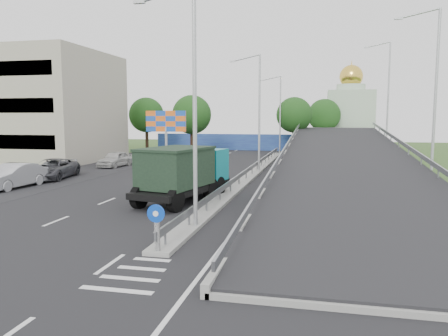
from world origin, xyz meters
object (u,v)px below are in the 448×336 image
(parked_car_c, at_px, (52,169))
(sign_bollard, at_px, (157,228))
(lamp_post_mid, at_px, (257,106))
(parked_car_b, at_px, (13,176))
(parked_car_e, at_px, (115,159))
(billboard, at_px, (166,125))
(lamp_post_near, at_px, (190,95))
(lamp_post_far, at_px, (279,110))
(parked_car_d, at_px, (52,169))
(dump_truck, at_px, (184,171))
(church, at_px, (350,115))

(parked_car_c, bearing_deg, sign_bollard, -56.58)
(lamp_post_mid, height_order, parked_car_b, lamp_post_mid)
(parked_car_e, bearing_deg, lamp_post_mid, -1.63)
(billboard, distance_m, parked_car_e, 6.25)
(lamp_post_near, height_order, parked_car_e, lamp_post_near)
(parked_car_c, bearing_deg, parked_car_e, 74.61)
(billboard, relative_size, parked_car_b, 1.06)
(sign_bollard, distance_m, billboard, 27.53)
(lamp_post_far, bearing_deg, parked_car_b, -115.48)
(lamp_post_near, bearing_deg, parked_car_d, 139.59)
(lamp_post_mid, bearing_deg, parked_car_d, -157.60)
(billboard, relative_size, parked_car_e, 1.20)
(lamp_post_far, bearing_deg, parked_car_c, -119.31)
(lamp_post_near, distance_m, dump_truck, 7.67)
(billboard, bearing_deg, parked_car_e, -176.35)
(lamp_post_far, distance_m, parked_car_d, 31.31)
(lamp_post_mid, height_order, parked_car_e, lamp_post_mid)
(sign_bollard, bearing_deg, parked_car_d, 132.26)
(parked_car_c, bearing_deg, dump_truck, -36.00)
(sign_bollard, xyz_separation_m, church, (10.00, 57.83, 4.28))
(parked_car_c, bearing_deg, parked_car_d, 115.10)
(billboard, xyz_separation_m, parked_car_c, (-6.20, -9.28, -3.39))
(lamp_post_mid, xyz_separation_m, parked_car_e, (-14.34, 1.67, -5.03))
(billboard, bearing_deg, lamp_post_near, -67.51)
(sign_bollard, relative_size, lamp_post_near, 0.17)
(church, xyz_separation_m, parked_car_e, (-24.23, -32.33, -4.53))
(sign_bollard, relative_size, billboard, 0.30)
(sign_bollard, relative_size, parked_car_b, 0.32)
(parked_car_c, distance_m, parked_car_d, 0.92)
(billboard, bearing_deg, dump_truck, -66.68)
(lamp_post_near, xyz_separation_m, church, (9.89, 54.00, -0.50))
(dump_truck, height_order, parked_car_c, dump_truck)
(sign_bollard, distance_m, lamp_post_far, 44.08)
(lamp_post_near, distance_m, church, 54.90)
(parked_car_c, distance_m, parked_car_e, 9.00)
(church, bearing_deg, sign_bollard, -99.81)
(church, height_order, dump_truck, church)
(lamp_post_near, bearing_deg, dump_truck, 110.30)
(church, height_order, billboard, church)
(lamp_post_near, distance_m, parked_car_d, 21.41)
(lamp_post_mid, relative_size, billboard, 1.83)
(lamp_post_mid, relative_size, parked_car_d, 2.18)
(church, height_order, parked_car_e, church)
(billboard, distance_m, parked_car_b, 15.56)
(sign_bollard, height_order, parked_car_c, sign_bollard)
(church, distance_m, parked_car_c, 48.58)
(parked_car_d, bearing_deg, billboard, 55.28)
(lamp_post_far, relative_size, billboard, 1.83)
(parked_car_e, bearing_deg, sign_bollard, -55.83)
(lamp_post_near, height_order, parked_car_c, lamp_post_near)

